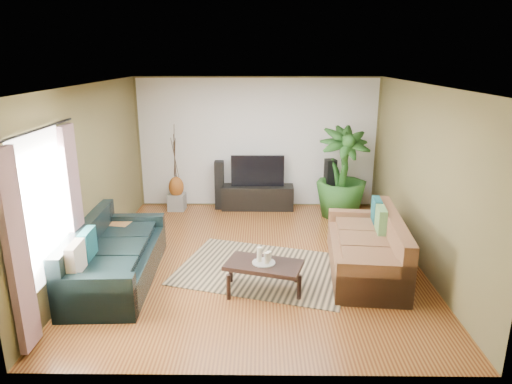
{
  "coord_description": "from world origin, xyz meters",
  "views": [
    {
      "loc": [
        0.08,
        -6.63,
        3.09
      ],
      "look_at": [
        0.0,
        0.2,
        1.05
      ],
      "focal_mm": 32.0,
      "sensor_mm": 36.0,
      "label": 1
    }
  ],
  "objects_px": {
    "pedestal": "(177,202)",
    "side_table": "(119,236)",
    "sofa_left": "(117,252)",
    "speaker_left": "(219,185)",
    "potted_plant": "(342,173)",
    "tv_stand": "(258,197)",
    "vase": "(176,187)",
    "television": "(258,171)",
    "coffee_table": "(264,277)",
    "sofa_right": "(365,244)",
    "speaker_right": "(330,186)"
  },
  "relations": [
    {
      "from": "tv_stand",
      "to": "side_table",
      "type": "distance_m",
      "value": 3.14
    },
    {
      "from": "sofa_left",
      "to": "speaker_right",
      "type": "relative_size",
      "value": 2.11
    },
    {
      "from": "television",
      "to": "vase",
      "type": "relative_size",
      "value": 2.52
    },
    {
      "from": "coffee_table",
      "to": "potted_plant",
      "type": "bearing_deg",
      "value": 79.6
    },
    {
      "from": "potted_plant",
      "to": "vase",
      "type": "height_order",
      "value": "potted_plant"
    },
    {
      "from": "sofa_left",
      "to": "speaker_left",
      "type": "height_order",
      "value": "speaker_left"
    },
    {
      "from": "tv_stand",
      "to": "speaker_left",
      "type": "distance_m",
      "value": 0.84
    },
    {
      "from": "sofa_left",
      "to": "speaker_right",
      "type": "xyz_separation_m",
      "value": [
        3.45,
        3.03,
        0.13
      ]
    },
    {
      "from": "potted_plant",
      "to": "side_table",
      "type": "xyz_separation_m",
      "value": [
        -3.91,
        -1.72,
        -0.63
      ]
    },
    {
      "from": "coffee_table",
      "to": "sofa_right",
      "type": "bearing_deg",
      "value": 39.57
    },
    {
      "from": "tv_stand",
      "to": "vase",
      "type": "height_order",
      "value": "vase"
    },
    {
      "from": "speaker_left",
      "to": "potted_plant",
      "type": "xyz_separation_m",
      "value": [
        2.45,
        -0.47,
        0.38
      ]
    },
    {
      "from": "sofa_right",
      "to": "pedestal",
      "type": "relative_size",
      "value": 6.43
    },
    {
      "from": "tv_stand",
      "to": "side_table",
      "type": "bearing_deg",
      "value": -135.4
    },
    {
      "from": "speaker_right",
      "to": "speaker_left",
      "type": "bearing_deg",
      "value": 162.29
    },
    {
      "from": "sofa_left",
      "to": "tv_stand",
      "type": "height_order",
      "value": "sofa_left"
    },
    {
      "from": "coffee_table",
      "to": "pedestal",
      "type": "xyz_separation_m",
      "value": [
        -1.79,
        3.43,
        -0.04
      ]
    },
    {
      "from": "television",
      "to": "speaker_right",
      "type": "xyz_separation_m",
      "value": [
        1.47,
        -0.17,
        -0.27
      ]
    },
    {
      "from": "television",
      "to": "potted_plant",
      "type": "height_order",
      "value": "potted_plant"
    },
    {
      "from": "sofa_right",
      "to": "television",
      "type": "bearing_deg",
      "value": -145.28
    },
    {
      "from": "sofa_left",
      "to": "sofa_right",
      "type": "distance_m",
      "value": 3.61
    },
    {
      "from": "tv_stand",
      "to": "speaker_left",
      "type": "bearing_deg",
      "value": -179.51
    },
    {
      "from": "sofa_left",
      "to": "pedestal",
      "type": "relative_size",
      "value": 6.87
    },
    {
      "from": "speaker_right",
      "to": "potted_plant",
      "type": "height_order",
      "value": "potted_plant"
    },
    {
      "from": "sofa_left",
      "to": "speaker_right",
      "type": "height_order",
      "value": "speaker_right"
    },
    {
      "from": "speaker_right",
      "to": "coffee_table",
      "type": "bearing_deg",
      "value": -125.54
    },
    {
      "from": "potted_plant",
      "to": "sofa_left",
      "type": "bearing_deg",
      "value": -143.06
    },
    {
      "from": "sofa_left",
      "to": "tv_stand",
      "type": "xyz_separation_m",
      "value": [
        1.98,
        3.2,
        -0.18
      ]
    },
    {
      "from": "tv_stand",
      "to": "speaker_left",
      "type": "relative_size",
      "value": 1.46
    },
    {
      "from": "vase",
      "to": "potted_plant",
      "type": "bearing_deg",
      "value": -6.45
    },
    {
      "from": "pedestal",
      "to": "vase",
      "type": "distance_m",
      "value": 0.32
    },
    {
      "from": "tv_stand",
      "to": "vase",
      "type": "distance_m",
      "value": 1.7
    },
    {
      "from": "coffee_table",
      "to": "speaker_left",
      "type": "distance_m",
      "value": 3.64
    },
    {
      "from": "television",
      "to": "speaker_left",
      "type": "height_order",
      "value": "television"
    },
    {
      "from": "vase",
      "to": "pedestal",
      "type": "bearing_deg",
      "value": 0.0
    },
    {
      "from": "speaker_right",
      "to": "vase",
      "type": "xyz_separation_m",
      "value": [
        -3.16,
        0.08,
        -0.06
      ]
    },
    {
      "from": "sofa_right",
      "to": "television",
      "type": "xyz_separation_m",
      "value": [
        -1.62,
        2.88,
        0.39
      ]
    },
    {
      "from": "side_table",
      "to": "sofa_right",
      "type": "bearing_deg",
      "value": -10.06
    },
    {
      "from": "side_table",
      "to": "speaker_left",
      "type": "bearing_deg",
      "value": 56.26
    },
    {
      "from": "sofa_left",
      "to": "speaker_left",
      "type": "relative_size",
      "value": 2.28
    },
    {
      "from": "television",
      "to": "vase",
      "type": "xyz_separation_m",
      "value": [
        -1.68,
        -0.09,
        -0.33
      ]
    },
    {
      "from": "pedestal",
      "to": "side_table",
      "type": "bearing_deg",
      "value": -105.29
    },
    {
      "from": "sofa_right",
      "to": "coffee_table",
      "type": "distance_m",
      "value": 1.65
    },
    {
      "from": "potted_plant",
      "to": "side_table",
      "type": "bearing_deg",
      "value": -156.28
    },
    {
      "from": "sofa_right",
      "to": "potted_plant",
      "type": "distance_m",
      "value": 2.45
    },
    {
      "from": "television",
      "to": "sofa_right",
      "type": "bearing_deg",
      "value": -60.67
    },
    {
      "from": "vase",
      "to": "side_table",
      "type": "bearing_deg",
      "value": -105.29
    },
    {
      "from": "sofa_left",
      "to": "potted_plant",
      "type": "xyz_separation_m",
      "value": [
        3.64,
        2.73,
        0.47
      ]
    },
    {
      "from": "tv_stand",
      "to": "vase",
      "type": "bearing_deg",
      "value": -176.44
    },
    {
      "from": "potted_plant",
      "to": "pedestal",
      "type": "relative_size",
      "value": 5.28
    }
  ]
}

